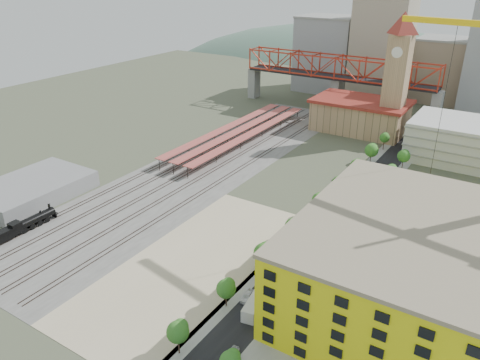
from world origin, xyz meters
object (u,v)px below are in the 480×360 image
Objects in this scene: site_trailer_b at (275,283)px; site_trailer_d at (321,233)px; locomotive at (26,224)px; clock_tower at (398,65)px; site_trailer_a at (257,303)px; construction_building at (417,268)px; site_trailer_c at (302,254)px; car_0 at (247,296)px.

site_trailer_b is 1.04× the size of site_trailer_d.
site_trailer_b is (66.00, 13.54, -0.48)m from locomotive.
site_trailer_a is at bearing -86.10° from clock_tower.
construction_building is at bearing -71.22° from clock_tower.
site_trailer_b reaches higher than site_trailer_d.
site_trailer_a is at bearing -146.44° from construction_building.
locomotive is (-58.00, -123.31, -26.88)m from clock_tower.
site_trailer_d is at bearing 150.34° from construction_building.
clock_tower is at bearing 108.78° from construction_building.
clock_tower is at bearing 84.23° from site_trailer_a.
site_trailer_c is at bearing 171.52° from construction_building.
site_trailer_b is at bearing -71.06° from site_trailer_d.
site_trailer_a is 2.32× the size of car_0.
site_trailer_d reaches higher than site_trailer_c.
construction_building reaches higher than locomotive.
car_0 is at bearing -121.63° from site_trailer_b.
construction_building is at bearing -10.72° from site_trailer_d.
site_trailer_a is 32.05m from site_trailer_d.
site_trailer_b reaches higher than car_0.
site_trailer_d is (0.00, 24.57, -0.05)m from site_trailer_b.
locomotive is at bearing -173.98° from site_trailer_b.
construction_building is 34.19m from car_0.
construction_building is 28.92m from site_trailer_b.
construction_building reaches higher than car_0.
clock_tower is 5.30× the size of site_trailer_b.
site_trailer_b reaches higher than site_trailer_c.
construction_building reaches higher than site_trailer_d.
car_0 is (5.00, -115.90, -27.95)m from clock_tower.
site_trailer_a is 21.12m from site_trailer_c.
clock_tower reaches higher than site_trailer_a.
construction_building is at bearing 15.02° from site_trailer_b.
locomotive is (-92.00, -23.31, -7.59)m from construction_building.
site_trailer_c is (66.00, 27.19, -0.63)m from locomotive.
clock_tower is 5.08× the size of site_trailer_a.
construction_building is 2.59× the size of locomotive.
site_trailer_b is 1.13× the size of site_trailer_c.
site_trailer_a is 1.08× the size of site_trailer_d.
site_trailer_a is (8.00, -117.24, -27.30)m from clock_tower.
clock_tower is at bearing 114.30° from site_trailer_d.
site_trailer_c reaches higher than car_0.
site_trailer_b is 24.57m from site_trailer_d.
locomotive is at bearing -149.55° from site_trailer_c.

